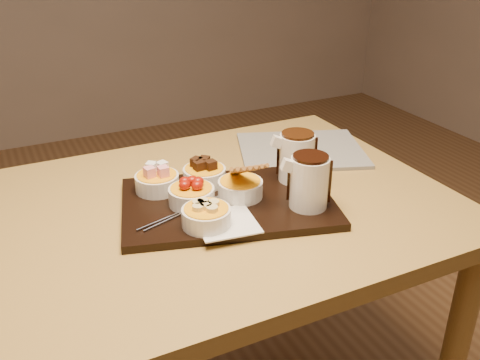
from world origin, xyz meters
name	(u,v)px	position (x,y,z in m)	size (l,w,h in m)	color
dining_table	(187,246)	(0.00, 0.00, 0.65)	(1.20, 0.80, 0.75)	#A8853E
serving_board	(228,203)	(0.09, -0.04, 0.76)	(0.46, 0.30, 0.02)	black
napkin	(226,223)	(0.04, -0.13, 0.77)	(0.12, 0.12, 0.00)	white
bowl_marshmallows	(157,183)	(-0.04, 0.08, 0.79)	(0.10, 0.10, 0.04)	white
bowl_cake	(204,176)	(0.07, 0.06, 0.79)	(0.10, 0.10, 0.04)	white
bowl_strawberries	(192,196)	(0.01, -0.02, 0.79)	(0.10, 0.10, 0.04)	white
bowl_biscotti	(240,189)	(0.12, -0.03, 0.79)	(0.10, 0.10, 0.04)	white
bowl_bananas	(206,217)	(0.00, -0.12, 0.79)	(0.10, 0.10, 0.04)	white
pitcher_dark_chocolate	(309,183)	(0.23, -0.14, 0.82)	(0.08, 0.08, 0.11)	silver
pitcher_milk_chocolate	(297,158)	(0.27, -0.01, 0.82)	(0.08, 0.08, 0.11)	silver
fondue_skewers	(188,208)	(-0.01, -0.04, 0.77)	(0.26, 0.03, 0.01)	silver
newspaper	(301,150)	(0.40, 0.16, 0.76)	(0.33, 0.26, 0.01)	beige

